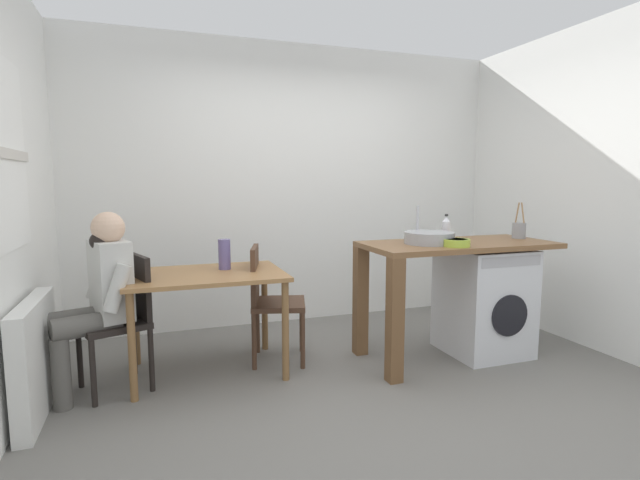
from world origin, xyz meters
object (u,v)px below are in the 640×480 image
Objects in this scene: chair_person_seat at (124,314)px; mixing_bowl at (456,242)px; dining_table at (206,286)px; bottle_tall_green at (446,228)px; chair_opposite at (269,297)px; seated_person at (97,294)px; washing_machine at (484,301)px; vase at (224,254)px; utensil_crock at (519,230)px.

mixing_bowl is at bearing -120.26° from chair_person_seat.
bottle_tall_green is at bearing -5.04° from dining_table.
dining_table is 0.57m from chair_person_seat.
seated_person reaches higher than chair_opposite.
seated_person is 2.89m from washing_machine.
bottle_tall_green is 1.77m from vase.
dining_table is 5.22× the size of bottle_tall_green.
dining_table is 1.85m from mixing_bowl.
utensil_crock is at bearing -8.90° from bottle_tall_green.
washing_machine is 2.87× the size of utensil_crock.
chair_opposite is 4.49× the size of mixing_bowl.
bottle_tall_green is (1.42, -0.24, 0.51)m from chair_opposite.
chair_person_seat is at bearing -165.93° from vase.
mixing_bowl reaches higher than vase.
chair_person_seat is 4.27× the size of bottle_tall_green.
chair_opposite is (1.03, 0.15, 0.00)m from chair_person_seat.
chair_opposite is 1.74m from washing_machine.
utensil_crock is at bearing -8.76° from vase.
washing_machine reaches higher than dining_table.
chair_person_seat is at bearing 169.09° from mixing_bowl.
mixing_bowl reaches higher than chair_person_seat.
chair_person_seat is 3.98× the size of vase.
chair_opposite reaches higher than washing_machine.
utensil_crock is (0.37, 0.05, 0.56)m from washing_machine.
vase is (0.15, 0.10, 0.21)m from dining_table.
seated_person reaches higher than mixing_bowl.
dining_table is at bearing -98.97° from seated_person.
dining_table is at bearing -65.86° from chair_opposite.
vase is (0.85, 0.23, 0.18)m from seated_person.
bottle_tall_green is at bearing 96.27° from chair_opposite.
seated_person is at bearing 170.97° from mixing_bowl.
bottle_tall_green is 1.05× the size of mixing_bowl.
seated_person is at bearing -64.64° from chair_opposite.
chair_opposite reaches higher than dining_table.
bottle_tall_green is (-0.28, 0.15, 0.59)m from washing_machine.
dining_table is 0.71m from seated_person.
dining_table is at bearing -146.31° from vase.
chair_person_seat reaches higher than washing_machine.
washing_machine is (2.87, -0.19, -0.24)m from seated_person.
dining_table is at bearing 173.97° from utensil_crock.
seated_person is at bearing 179.15° from bottle_tall_green.
seated_person is at bearing -169.61° from dining_table.
utensil_crock reaches higher than chair_person_seat.
vase is (0.70, 0.18, 0.35)m from chair_person_seat.
mixing_bowl is (2.30, -0.44, 0.44)m from chair_person_seat.
bottle_tall_green is at bearing 171.10° from utensil_crock.
vase reaches higher than washing_machine.
utensil_crock is (0.64, -0.10, -0.03)m from bottle_tall_green.
seated_person is 2.62m from bottle_tall_green.
dining_table is 3.67× the size of utensil_crock.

